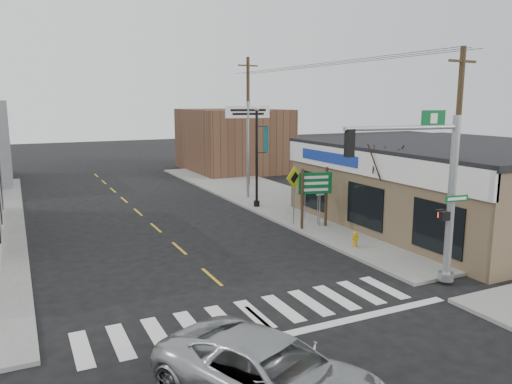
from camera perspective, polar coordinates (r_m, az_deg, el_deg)
name	(u,v)px	position (r m, az deg, el deg)	size (l,w,h in m)	color
ground	(260,319)	(15.26, 0.45, -14.34)	(140.00, 140.00, 0.00)	black
sidewalk_right	(298,207)	(30.26, 4.83, -1.68)	(6.00, 38.00, 0.13)	slate
center_line	(179,248)	(22.26, -8.77, -6.37)	(0.12, 56.00, 0.01)	gold
crosswalk	(254,314)	(15.58, -0.22, -13.76)	(11.00, 2.20, 0.01)	silver
thrift_store	(458,186)	(28.01, 22.13, 0.63)	(12.00, 14.00, 4.00)	brown
bldg_distant_right	(233,140)	(46.28, -2.69, 5.96)	(8.00, 10.00, 5.60)	brown
suv	(272,376)	(11.03, 1.82, -20.33)	(2.49, 5.41, 1.50)	#A8ABAE
traffic_signal_pole	(437,183)	(17.75, 20.02, 0.99)	(4.70, 0.37, 5.95)	#94989C
guide_sign	(315,189)	(24.80, 6.75, 0.29)	(1.71, 0.14, 3.00)	#453320
fire_hydrant	(355,238)	(22.14, 11.29, -5.23)	(0.21, 0.21, 0.67)	#C0850F
ped_crossing_sign	(294,185)	(25.36, 4.39, 0.80)	(1.17, 0.08, 3.01)	gray
lamp_post	(258,149)	(29.47, 0.19, 4.98)	(0.78, 0.61, 5.98)	black
dance_center_sign	(248,125)	(32.22, -0.95, 7.69)	(2.92, 0.18, 6.21)	gray
bare_tree	(386,152)	(23.37, 14.63, 4.45)	(2.52, 2.52, 5.04)	black
shrub_front	(422,232)	(23.35, 18.45, -4.33)	(1.42, 1.42, 1.06)	#1A3A16
shrub_back	(366,222)	(25.08, 12.51, -3.38)	(1.03, 1.03, 0.77)	black
utility_pole_near	(456,156)	(20.17, 21.85, 3.82)	(1.43, 0.21, 8.20)	#4D3F21
utility_pole_far	(248,121)	(37.12, -0.91, 8.16)	(1.63, 0.24, 9.35)	#433221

